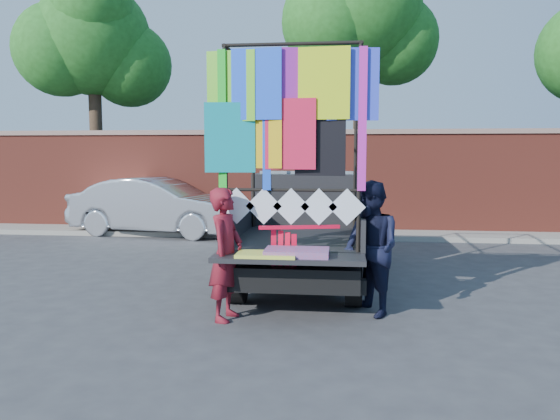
# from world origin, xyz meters

# --- Properties ---
(ground) EXTENTS (90.00, 90.00, 0.00)m
(ground) POSITION_xyz_m (0.00, 0.00, 0.00)
(ground) COLOR #38383A
(ground) RESTS_ON ground
(brick_wall) EXTENTS (30.00, 0.45, 2.61)m
(brick_wall) POSITION_xyz_m (0.00, 7.00, 1.33)
(brick_wall) COLOR brown
(brick_wall) RESTS_ON ground
(curb) EXTENTS (30.00, 1.20, 0.12)m
(curb) POSITION_xyz_m (0.00, 6.30, 0.06)
(curb) COLOR gray
(curb) RESTS_ON ground
(tree_left) EXTENTS (4.20, 3.30, 7.05)m
(tree_left) POSITION_xyz_m (-6.48, 8.12, 5.12)
(tree_left) COLOR #38281C
(tree_left) RESTS_ON ground
(tree_mid) EXTENTS (4.20, 3.30, 7.73)m
(tree_mid) POSITION_xyz_m (1.02, 8.12, 5.70)
(tree_mid) COLOR #38281C
(tree_mid) RESTS_ON ground
(pickup_truck) EXTENTS (2.11, 5.31, 3.34)m
(pickup_truck) POSITION_xyz_m (-0.06, 2.33, 0.85)
(pickup_truck) COLOR black
(pickup_truck) RESTS_ON ground
(sedan) EXTENTS (4.48, 2.11, 1.42)m
(sedan) POSITION_xyz_m (-3.99, 6.12, 0.71)
(sedan) COLOR silver
(sedan) RESTS_ON ground
(woman) EXTENTS (0.48, 0.64, 1.61)m
(woman) POSITION_xyz_m (-0.83, -0.50, 0.81)
(woman) COLOR maroon
(woman) RESTS_ON ground
(man) EXTENTS (0.96, 1.03, 1.69)m
(man) POSITION_xyz_m (0.92, -0.11, 0.85)
(man) COLOR black
(man) RESTS_ON ground
(streamer_bundle) EXTENTS (0.98, 0.27, 0.68)m
(streamer_bundle) POSITION_xyz_m (-0.07, -0.32, 0.92)
(streamer_bundle) COLOR red
(streamer_bundle) RESTS_ON ground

